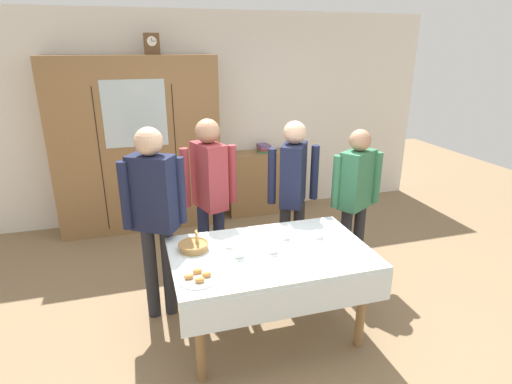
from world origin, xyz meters
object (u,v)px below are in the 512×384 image
object	(u,v)px
person_behind_table_left	(356,191)
tea_cup_mid_left	(272,250)
wall_cabinet	(138,146)
tea_cup_front_edge	(239,254)
tea_cup_mid_right	(230,245)
mantel_clock	(152,44)
tea_cup_far_left	(318,235)
tea_cup_near_right	(286,236)
book_stack	(264,148)
spoon_center	(249,235)
spoon_far_right	(255,266)
pastry_plate	(198,277)
person_by_cabinet	(210,188)
person_behind_table_right	(154,207)
bread_basket	(194,246)
bookshelf_low	(263,182)
person_near_right_end	(293,186)
dining_table	(272,265)

from	to	relation	value
person_behind_table_left	tea_cup_mid_left	bearing A→B (deg)	-147.81
wall_cabinet	tea_cup_front_edge	xyz separation A→B (m)	(0.64, -2.59, -0.30)
tea_cup_mid_right	tea_cup_mid_left	bearing A→B (deg)	-31.93
mantel_clock	tea_cup_far_left	xyz separation A→B (m)	(1.08, -2.45, -1.50)
tea_cup_near_right	tea_cup_mid_right	bearing A→B (deg)	-178.05
book_stack	spoon_center	world-z (taller)	book_stack
tea_cup_near_right	book_stack	bearing A→B (deg)	76.57
book_stack	spoon_far_right	bearing A→B (deg)	-108.82
tea_cup_mid_right	tea_cup_near_right	bearing A→B (deg)	1.95
spoon_far_right	tea_cup_far_left	bearing A→B (deg)	25.52
pastry_plate	person_by_cabinet	distance (m)	1.22
tea_cup_mid_left	person_behind_table_left	size ratio (longest dim) A/B	0.08
mantel_clock	person_behind_table_right	distance (m)	2.40
tea_cup_mid_left	person_behind_table_left	distance (m)	1.30
tea_cup_mid_left	person_by_cabinet	bearing A→B (deg)	107.54
tea_cup_far_left	person_by_cabinet	size ratio (longest dim) A/B	0.08
spoon_far_right	person_behind_table_left	bearing A→B (deg)	33.58
tea_cup_mid_left	book_stack	bearing A→B (deg)	73.79
spoon_far_right	tea_cup_front_edge	bearing A→B (deg)	114.35
mantel_clock	bread_basket	bearing A→B (deg)	-88.49
bookshelf_low	person_near_right_end	world-z (taller)	person_near_right_end
tea_cup_mid_left	spoon_far_right	size ratio (longest dim) A/B	1.09
pastry_plate	spoon_far_right	distance (m)	0.42
wall_cabinet	bookshelf_low	distance (m)	1.79
wall_cabinet	tea_cup_mid_left	world-z (taller)	wall_cabinet
dining_table	bookshelf_low	world-z (taller)	bookshelf_low
book_stack	tea_cup_mid_right	world-z (taller)	book_stack
mantel_clock	tea_cup_far_left	distance (m)	3.07
pastry_plate	person_near_right_end	world-z (taller)	person_near_right_end
tea_cup_mid_right	spoon_far_right	xyz separation A→B (m)	(0.10, -0.34, -0.02)
person_by_cabinet	book_stack	bearing A→B (deg)	57.75
tea_cup_mid_left	tea_cup_near_right	xyz separation A→B (m)	(0.18, 0.20, 0.00)
person_near_right_end	tea_cup_mid_left	bearing A→B (deg)	-120.33
book_stack	person_by_cabinet	bearing A→B (deg)	-122.25
mantel_clock	person_near_right_end	world-z (taller)	mantel_clock
tea_cup_far_left	person_behind_table_right	size ratio (longest dim) A/B	0.08
tea_cup_near_right	spoon_far_right	world-z (taller)	tea_cup_near_right
tea_cup_mid_right	bookshelf_low	bearing A→B (deg)	66.70
tea_cup_far_left	pastry_plate	bearing A→B (deg)	-161.54
spoon_far_right	person_by_cabinet	xyz separation A→B (m)	(-0.11, 1.11, 0.25)
wall_cabinet	person_near_right_end	bearing A→B (deg)	-51.01
wall_cabinet	pastry_plate	world-z (taller)	wall_cabinet
person_behind_table_left	tea_cup_near_right	bearing A→B (deg)	-151.65
wall_cabinet	tea_cup_mid_left	size ratio (longest dim) A/B	16.69
bread_basket	person_by_cabinet	distance (m)	0.80
tea_cup_front_edge	person_behind_table_left	distance (m)	1.53
mantel_clock	person_by_cabinet	size ratio (longest dim) A/B	0.14
bookshelf_low	tea_cup_mid_left	distance (m)	2.78
person_behind_table_left	bookshelf_low	bearing A→B (deg)	99.48
spoon_far_right	person_near_right_end	xyz separation A→B (m)	(0.69, 1.02, 0.21)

